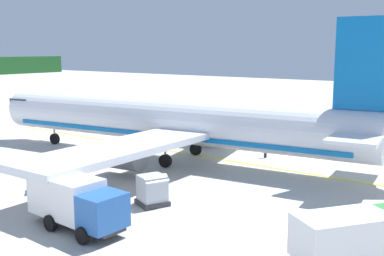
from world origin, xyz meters
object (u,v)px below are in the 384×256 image
(service_truck_baggage, at_px, (76,201))
(service_truck_catering, at_px, (346,135))
(airliner_foreground, at_px, (172,122))
(crew_loader_left, at_px, (41,188))
(crew_marshaller, at_px, (265,147))
(cargo_container_mid, at_px, (152,190))
(cargo_container_near, at_px, (49,177))
(service_truck_pushback, at_px, (360,236))

(service_truck_baggage, height_order, service_truck_catering, service_truck_baggage)
(airliner_foreground, relative_size, crew_loader_left, 24.03)
(service_truck_baggage, xyz_separation_m, crew_marshaller, (21.21, -0.32, -0.59))
(cargo_container_mid, distance_m, crew_loader_left, 7.09)
(cargo_container_near, bearing_deg, crew_marshaller, -23.02)
(service_truck_baggage, distance_m, crew_loader_left, 5.41)
(service_truck_baggage, xyz_separation_m, service_truck_catering, (29.08, -4.95, -0.16))
(airliner_foreground, relative_size, cargo_container_mid, 18.24)
(service_truck_catering, bearing_deg, crew_marshaller, 149.55)
(service_truck_pushback, xyz_separation_m, cargo_container_near, (-1.06, 20.91, -0.52))
(service_truck_catering, xyz_separation_m, service_truck_pushback, (-24.48, -8.78, 0.05))
(cargo_container_near, bearing_deg, service_truck_catering, -25.41)
(service_truck_baggage, height_order, service_truck_pushback, service_truck_baggage)
(service_truck_catering, xyz_separation_m, crew_marshaller, (-7.87, 4.63, -0.44))
(service_truck_pushback, height_order, cargo_container_mid, service_truck_pushback)
(airliner_foreground, height_order, crew_loader_left, airliner_foreground)
(service_truck_baggage, xyz_separation_m, cargo_container_mid, (5.42, -0.72, -0.60))
(airliner_foreground, bearing_deg, cargo_container_mid, -146.87)
(service_truck_pushback, height_order, cargo_container_near, service_truck_pushback)
(service_truck_catering, bearing_deg, cargo_container_near, 154.59)
(cargo_container_mid, bearing_deg, crew_marshaller, 1.43)
(cargo_container_mid, bearing_deg, airliner_foreground, 33.13)
(crew_marshaller, bearing_deg, airliner_foreground, 131.31)
(service_truck_catering, relative_size, crew_loader_left, 4.00)
(cargo_container_mid, height_order, crew_marshaller, cargo_container_mid)
(crew_loader_left, bearing_deg, crew_marshaller, -15.57)
(cargo_container_mid, distance_m, crew_marshaller, 15.79)
(cargo_container_near, height_order, cargo_container_mid, cargo_container_mid)
(cargo_container_mid, xyz_separation_m, crew_marshaller, (15.79, 0.39, 0.01))
(service_truck_catering, xyz_separation_m, crew_loader_left, (-27.61, 10.13, -0.37))
(airliner_foreground, xyz_separation_m, cargo_container_mid, (-10.25, -6.69, -2.44))
(cargo_container_mid, relative_size, crew_marshaller, 1.40)
(service_truck_catering, height_order, crew_loader_left, service_truck_catering)
(service_truck_catering, xyz_separation_m, cargo_container_mid, (-23.66, 4.23, -0.45))
(cargo_container_near, distance_m, crew_loader_left, 2.89)
(cargo_container_mid, bearing_deg, service_truck_catering, -10.15)
(airliner_foreground, bearing_deg, crew_loader_left, -176.78)
(airliner_foreground, relative_size, service_truck_pushback, 6.74)
(service_truck_pushback, relative_size, crew_loader_left, 3.57)
(service_truck_catering, relative_size, cargo_container_near, 3.06)
(service_truck_catering, height_order, cargo_container_near, service_truck_catering)
(service_truck_baggage, xyz_separation_m, service_truck_pushback, (4.60, -13.73, -0.11))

